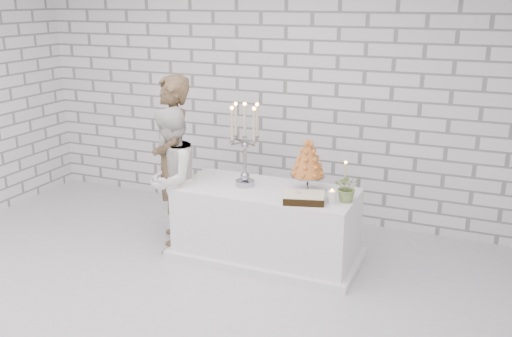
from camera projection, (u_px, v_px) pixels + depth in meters
name	position (u px, v px, depth m)	size (l,w,h in m)	color
ground	(153.00, 303.00, 4.98)	(6.00, 5.00, 0.01)	silver
wall_back	(261.00, 92.00, 6.74)	(6.00, 0.01, 3.00)	white
cake_table	(266.00, 223.00, 5.74)	(1.80, 0.80, 0.75)	white
groom	(173.00, 161.00, 6.01)	(0.67, 0.44, 1.83)	#3E2E1D
bride	(171.00, 180.00, 5.85)	(0.74, 0.58, 1.53)	white
candelabra	(245.00, 145.00, 5.60)	(0.35, 0.35, 0.86)	#95959E
croquembouche	(308.00, 165.00, 5.48)	(0.35, 0.35, 0.54)	#B86127
chocolate_cake	(304.00, 198.00, 5.26)	(0.38, 0.27, 0.08)	black
pillar_candle	(332.00, 197.00, 5.22)	(0.08, 0.08, 0.12)	white
extra_taper	(345.00, 179.00, 5.41)	(0.06, 0.06, 0.32)	beige
flowers	(348.00, 187.00, 5.25)	(0.25, 0.22, 0.28)	#4A6E32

